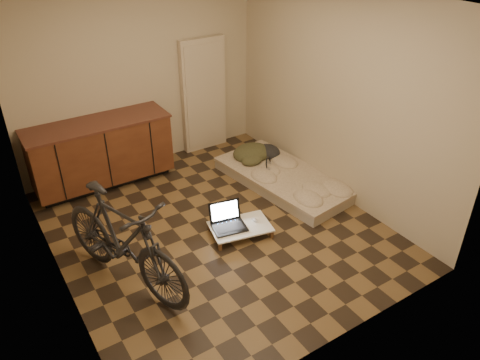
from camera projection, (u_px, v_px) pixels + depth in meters
room_shell at (212, 128)px, 4.89m from camera, size 3.50×4.00×2.60m
cabinets at (101, 153)px, 6.20m from camera, size 1.84×0.62×0.91m
appliance_panel at (204, 95)px, 6.97m from camera, size 0.70×0.10×1.70m
bicycle at (122, 236)px, 4.47m from camera, size 1.08×1.87×1.16m
futon at (284, 178)px, 6.39m from camera, size 1.17×2.04×0.17m
clothing_pile at (256, 148)px, 6.72m from camera, size 0.66×0.57×0.24m
headphones at (268, 164)px, 6.41m from camera, size 0.31×0.31×0.15m
lap_desk at (240, 227)px, 5.40m from camera, size 0.76×0.58×0.11m
laptop at (228, 222)px, 5.38m from camera, size 0.43×0.40×0.26m
mouse at (255, 220)px, 5.47m from camera, size 0.07×0.10×0.03m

